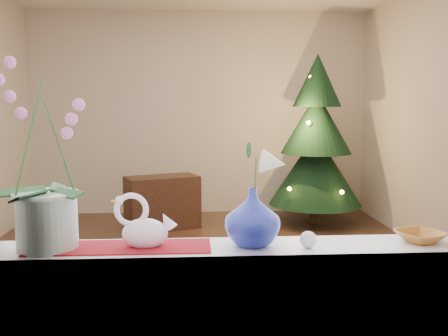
# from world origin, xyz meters

# --- Properties ---
(ground) EXTENTS (5.00, 5.00, 0.00)m
(ground) POSITION_xyz_m (0.00, 0.00, 0.00)
(ground) COLOR #362016
(ground) RESTS_ON ground
(wall_back) EXTENTS (4.50, 0.10, 2.70)m
(wall_back) POSITION_xyz_m (0.00, 2.50, 1.35)
(wall_back) COLOR beige
(wall_back) RESTS_ON ground
(wall_front) EXTENTS (4.50, 0.10, 2.70)m
(wall_front) POSITION_xyz_m (0.00, -2.50, 1.35)
(wall_front) COLOR beige
(wall_front) RESTS_ON ground
(windowsill) EXTENTS (2.20, 0.26, 0.04)m
(windowsill) POSITION_xyz_m (0.00, -2.37, 0.90)
(windowsill) COLOR white
(windowsill) RESTS_ON window_apron
(window_frame) EXTENTS (2.22, 0.06, 1.60)m
(window_frame) POSITION_xyz_m (0.00, -2.47, 1.70)
(window_frame) COLOR white
(window_frame) RESTS_ON windowsill
(runner) EXTENTS (0.70, 0.20, 0.01)m
(runner) POSITION_xyz_m (-0.38, -2.37, 0.92)
(runner) COLOR maroon
(runner) RESTS_ON windowsill
(orchid_pot) EXTENTS (0.32, 0.32, 0.73)m
(orchid_pot) POSITION_xyz_m (-0.65, -2.37, 1.28)
(orchid_pot) COLOR white
(orchid_pot) RESTS_ON windowsill
(swan) EXTENTS (0.26, 0.20, 0.20)m
(swan) POSITION_xyz_m (-0.28, -2.37, 1.02)
(swan) COLOR white
(swan) RESTS_ON windowsill
(blue_vase) EXTENTS (0.32, 0.32, 0.26)m
(blue_vase) POSITION_xyz_m (0.14, -2.37, 1.05)
(blue_vase) COLOR navy
(blue_vase) RESTS_ON windowsill
(lily) EXTENTS (0.14, 0.08, 0.20)m
(lily) POSITION_xyz_m (0.14, -2.37, 1.28)
(lily) COLOR beige
(lily) RESTS_ON blue_vase
(paperweight) EXTENTS (0.08, 0.08, 0.07)m
(paperweight) POSITION_xyz_m (0.35, -2.41, 0.95)
(paperweight) COLOR silver
(paperweight) RESTS_ON windowsill
(amber_dish) EXTENTS (0.20, 0.20, 0.04)m
(amber_dish) POSITION_xyz_m (0.82, -2.36, 0.94)
(amber_dish) COLOR #9B5E1F
(amber_dish) RESTS_ON windowsill
(xmas_tree) EXTENTS (1.34, 1.34, 2.08)m
(xmas_tree) POSITION_xyz_m (1.42, 1.76, 1.04)
(xmas_tree) COLOR black
(xmas_tree) RESTS_ON ground
(side_table) EXTENTS (0.93, 0.70, 0.63)m
(side_table) POSITION_xyz_m (-0.46, 1.60, 0.31)
(side_table) COLOR black
(side_table) RESTS_ON ground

